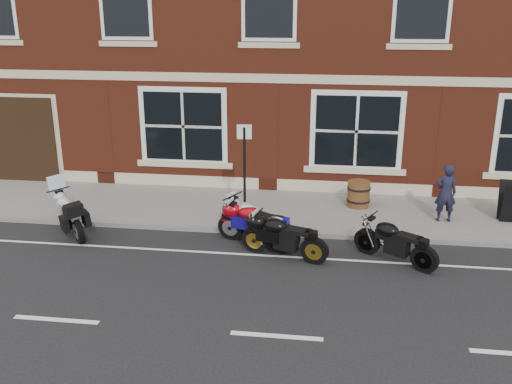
{
  "coord_description": "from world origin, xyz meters",
  "views": [
    {
      "loc": [
        0.77,
        -11.45,
        5.49
      ],
      "look_at": [
        -0.97,
        1.6,
        1.03
      ],
      "focal_mm": 40.0,
      "sensor_mm": 36.0,
      "label": 1
    }
  ],
  "objects_px": {
    "moto_naked_black": "(394,240)",
    "pedestrian_left": "(446,193)",
    "barrel_planter": "(359,194)",
    "parking_sign": "(245,167)",
    "moto_sport_black": "(283,235)",
    "moto_sport_silver": "(255,220)",
    "moto_touring_silver": "(70,212)",
    "moto_sport_red": "(257,222)"
  },
  "relations": [
    {
      "from": "moto_naked_black",
      "to": "pedestrian_left",
      "type": "height_order",
      "value": "pedestrian_left"
    },
    {
      "from": "barrel_planter",
      "to": "parking_sign",
      "type": "height_order",
      "value": "parking_sign"
    },
    {
      "from": "moto_sport_black",
      "to": "barrel_planter",
      "type": "xyz_separation_m",
      "value": [
        1.78,
        3.26,
        -0.06
      ]
    },
    {
      "from": "parking_sign",
      "to": "pedestrian_left",
      "type": "bearing_deg",
      "value": 3.46
    },
    {
      "from": "moto_sport_black",
      "to": "parking_sign",
      "type": "xyz_separation_m",
      "value": [
        -1.11,
        1.68,
        1.04
      ]
    },
    {
      "from": "moto_sport_silver",
      "to": "barrel_planter",
      "type": "xyz_separation_m",
      "value": [
        2.52,
        2.52,
        -0.09
      ]
    },
    {
      "from": "moto_touring_silver",
      "to": "barrel_planter",
      "type": "bearing_deg",
      "value": -19.84
    },
    {
      "from": "moto_sport_silver",
      "to": "barrel_planter",
      "type": "relative_size",
      "value": 2.6
    },
    {
      "from": "moto_touring_silver",
      "to": "parking_sign",
      "type": "distance_m",
      "value": 4.43
    },
    {
      "from": "moto_sport_silver",
      "to": "parking_sign",
      "type": "height_order",
      "value": "parking_sign"
    },
    {
      "from": "moto_sport_silver",
      "to": "moto_naked_black",
      "type": "distance_m",
      "value": 3.24
    },
    {
      "from": "moto_sport_black",
      "to": "parking_sign",
      "type": "distance_m",
      "value": 2.27
    },
    {
      "from": "moto_touring_silver",
      "to": "moto_sport_black",
      "type": "bearing_deg",
      "value": -47.3
    },
    {
      "from": "moto_touring_silver",
      "to": "moto_sport_black",
      "type": "height_order",
      "value": "moto_touring_silver"
    },
    {
      "from": "moto_sport_silver",
      "to": "moto_naked_black",
      "type": "height_order",
      "value": "moto_sport_silver"
    },
    {
      "from": "pedestrian_left",
      "to": "parking_sign",
      "type": "relative_size",
      "value": 0.6
    },
    {
      "from": "moto_touring_silver",
      "to": "moto_sport_black",
      "type": "distance_m",
      "value": 5.37
    },
    {
      "from": "pedestrian_left",
      "to": "moto_sport_black",
      "type": "bearing_deg",
      "value": 27.83
    },
    {
      "from": "moto_naked_black",
      "to": "moto_sport_silver",
      "type": "bearing_deg",
      "value": 112.61
    },
    {
      "from": "moto_sport_black",
      "to": "parking_sign",
      "type": "bearing_deg",
      "value": 51.03
    },
    {
      "from": "moto_sport_black",
      "to": "moto_naked_black",
      "type": "relative_size",
      "value": 1.15
    },
    {
      "from": "pedestrian_left",
      "to": "barrel_planter",
      "type": "relative_size",
      "value": 2.12
    },
    {
      "from": "pedestrian_left",
      "to": "barrel_planter",
      "type": "distance_m",
      "value": 2.3
    },
    {
      "from": "barrel_planter",
      "to": "moto_naked_black",
      "type": "bearing_deg",
      "value": -78.4
    },
    {
      "from": "parking_sign",
      "to": "moto_sport_red",
      "type": "bearing_deg",
      "value": -71.61
    },
    {
      "from": "moto_touring_silver",
      "to": "barrel_planter",
      "type": "distance_m",
      "value": 7.53
    },
    {
      "from": "moto_sport_red",
      "to": "moto_naked_black",
      "type": "relative_size",
      "value": 1.17
    },
    {
      "from": "moto_touring_silver",
      "to": "moto_sport_red",
      "type": "bearing_deg",
      "value": -40.37
    },
    {
      "from": "moto_sport_red",
      "to": "moto_sport_silver",
      "type": "height_order",
      "value": "moto_sport_silver"
    },
    {
      "from": "moto_naked_black",
      "to": "pedestrian_left",
      "type": "xyz_separation_m",
      "value": [
        1.46,
        2.37,
        0.35
      ]
    },
    {
      "from": "moto_sport_red",
      "to": "barrel_planter",
      "type": "relative_size",
      "value": 2.86
    },
    {
      "from": "moto_sport_red",
      "to": "moto_sport_silver",
      "type": "xyz_separation_m",
      "value": [
        -0.07,
        0.08,
        0.03
      ]
    },
    {
      "from": "moto_sport_black",
      "to": "pedestrian_left",
      "type": "height_order",
      "value": "pedestrian_left"
    },
    {
      "from": "pedestrian_left",
      "to": "moto_sport_silver",
      "type": "bearing_deg",
      "value": 15.9
    },
    {
      "from": "moto_naked_black",
      "to": "moto_touring_silver",
      "type": "bearing_deg",
      "value": 119.54
    },
    {
      "from": "moto_touring_silver",
      "to": "parking_sign",
      "type": "xyz_separation_m",
      "value": [
        4.2,
        0.94,
        1.03
      ]
    },
    {
      "from": "barrel_planter",
      "to": "moto_sport_silver",
      "type": "bearing_deg",
      "value": -135.0
    },
    {
      "from": "moto_sport_red",
      "to": "pedestrian_left",
      "type": "relative_size",
      "value": 1.35
    },
    {
      "from": "pedestrian_left",
      "to": "parking_sign",
      "type": "height_order",
      "value": "parking_sign"
    },
    {
      "from": "moto_touring_silver",
      "to": "moto_sport_silver",
      "type": "relative_size",
      "value": 0.9
    },
    {
      "from": "moto_sport_red",
      "to": "barrel_planter",
      "type": "bearing_deg",
      "value": -26.02
    },
    {
      "from": "moto_sport_black",
      "to": "parking_sign",
      "type": "relative_size",
      "value": 0.79
    }
  ]
}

